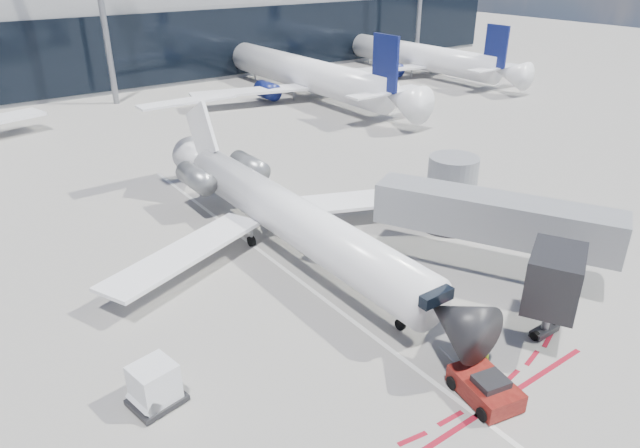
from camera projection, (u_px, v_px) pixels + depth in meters
ground at (311, 289)px, 30.98m from camera, size 260.00×260.00×0.00m
apron_centerline at (291, 274)px, 32.44m from camera, size 0.25×40.00×0.01m
apron_stop_bar at (477, 415)px, 22.57m from camera, size 14.00×0.25×0.01m
terminal_building at (27, 19)px, 74.76m from camera, size 150.00×24.15×24.00m
jet_bridge at (481, 214)px, 32.64m from camera, size 10.03×15.20×4.90m
regional_jet at (283, 212)px, 34.34m from camera, size 23.38×28.83×7.22m
pushback_tug at (485, 387)px, 23.27m from camera, size 2.44×4.69×1.19m
ramp_worker at (485, 351)px, 24.80m from camera, size 0.76×0.76×1.78m
uld_container at (155, 385)px, 22.78m from camera, size 2.31×2.07×1.90m
bg_airliner_2 at (304, 50)px, 69.59m from camera, size 34.92×36.97×11.30m
bg_airliner_3 at (420, 38)px, 82.56m from camera, size 31.90×33.78×10.32m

